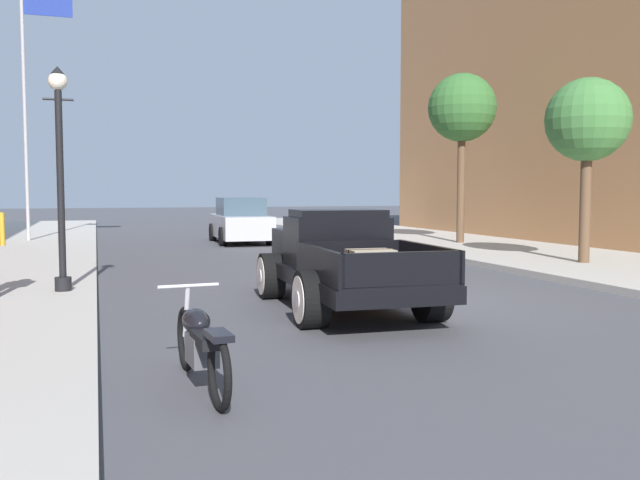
{
  "coord_description": "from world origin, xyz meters",
  "views": [
    {
      "loc": [
        -4.48,
        -10.89,
        1.87
      ],
      "look_at": [
        -0.65,
        0.72,
        1.0
      ],
      "focal_mm": 38.2,
      "sensor_mm": 36.0,
      "label": 1
    }
  ],
  "objects_px": {
    "car_background_silver": "(240,222)",
    "street_tree_nearest": "(587,122)",
    "motorcycle_parked": "(201,343)",
    "flagpole": "(31,80)",
    "hotrod_truck_black": "(339,260)",
    "street_tree_second": "(462,109)",
    "street_lamp_near": "(60,162)"
  },
  "relations": [
    {
      "from": "motorcycle_parked",
      "to": "street_lamp_near",
      "type": "height_order",
      "value": "street_lamp_near"
    },
    {
      "from": "flagpole",
      "to": "street_tree_second",
      "type": "relative_size",
      "value": 1.62
    },
    {
      "from": "motorcycle_parked",
      "to": "street_tree_second",
      "type": "bearing_deg",
      "value": 52.25
    },
    {
      "from": "hotrod_truck_black",
      "to": "car_background_silver",
      "type": "height_order",
      "value": "car_background_silver"
    },
    {
      "from": "motorcycle_parked",
      "to": "flagpole",
      "type": "xyz_separation_m",
      "value": [
        -2.98,
        19.63,
        5.33
      ]
    },
    {
      "from": "street_lamp_near",
      "to": "flagpole",
      "type": "distance_m",
      "value": 13.99
    },
    {
      "from": "car_background_silver",
      "to": "street_tree_second",
      "type": "xyz_separation_m",
      "value": [
        6.72,
        -4.07,
        3.85
      ]
    },
    {
      "from": "street_tree_second",
      "to": "street_tree_nearest",
      "type": "bearing_deg",
      "value": -93.87
    },
    {
      "from": "hotrod_truck_black",
      "to": "car_background_silver",
      "type": "xyz_separation_m",
      "value": [
        1.25,
        14.04,
        0.01
      ]
    },
    {
      "from": "street_lamp_near",
      "to": "motorcycle_parked",
      "type": "bearing_deg",
      "value": -76.37
    },
    {
      "from": "car_background_silver",
      "to": "flagpole",
      "type": "xyz_separation_m",
      "value": [
        -7.04,
        1.63,
        5.0
      ]
    },
    {
      "from": "hotrod_truck_black",
      "to": "motorcycle_parked",
      "type": "relative_size",
      "value": 2.36
    },
    {
      "from": "street_lamp_near",
      "to": "street_tree_nearest",
      "type": "xyz_separation_m",
      "value": [
        11.82,
        1.09,
        1.16
      ]
    },
    {
      "from": "flagpole",
      "to": "street_tree_nearest",
      "type": "bearing_deg",
      "value": -42.97
    },
    {
      "from": "motorcycle_parked",
      "to": "car_background_silver",
      "type": "bearing_deg",
      "value": 77.28
    },
    {
      "from": "motorcycle_parked",
      "to": "street_lamp_near",
      "type": "relative_size",
      "value": 0.55
    },
    {
      "from": "flagpole",
      "to": "street_lamp_near",
      "type": "bearing_deg",
      "value": -83.69
    },
    {
      "from": "car_background_silver",
      "to": "flagpole",
      "type": "relative_size",
      "value": 0.47
    },
    {
      "from": "flagpole",
      "to": "street_tree_second",
      "type": "bearing_deg",
      "value": -22.49
    },
    {
      "from": "motorcycle_parked",
      "to": "street_tree_second",
      "type": "relative_size",
      "value": 0.37
    },
    {
      "from": "hotrod_truck_black",
      "to": "street_lamp_near",
      "type": "xyz_separation_m",
      "value": [
        -4.3,
        2.18,
        1.63
      ]
    },
    {
      "from": "car_background_silver",
      "to": "street_tree_nearest",
      "type": "xyz_separation_m",
      "value": [
        6.27,
        -10.77,
        2.78
      ]
    },
    {
      "from": "car_background_silver",
      "to": "street_tree_nearest",
      "type": "distance_m",
      "value": 12.77
    },
    {
      "from": "flagpole",
      "to": "street_tree_nearest",
      "type": "xyz_separation_m",
      "value": [
        13.31,
        -12.4,
        -2.23
      ]
    },
    {
      "from": "hotrod_truck_black",
      "to": "car_background_silver",
      "type": "bearing_deg",
      "value": 84.92
    },
    {
      "from": "street_lamp_near",
      "to": "flagpole",
      "type": "relative_size",
      "value": 0.42
    },
    {
      "from": "car_background_silver",
      "to": "street_tree_nearest",
      "type": "bearing_deg",
      "value": -59.81
    },
    {
      "from": "street_tree_nearest",
      "to": "motorcycle_parked",
      "type": "bearing_deg",
      "value": -145.04
    },
    {
      "from": "motorcycle_parked",
      "to": "street_lamp_near",
      "type": "bearing_deg",
      "value": 103.63
    },
    {
      "from": "street_tree_nearest",
      "to": "street_tree_second",
      "type": "relative_size",
      "value": 0.79
    },
    {
      "from": "motorcycle_parked",
      "to": "street_tree_nearest",
      "type": "bearing_deg",
      "value": 34.96
    },
    {
      "from": "street_tree_nearest",
      "to": "car_background_silver",
      "type": "bearing_deg",
      "value": 120.19
    }
  ]
}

